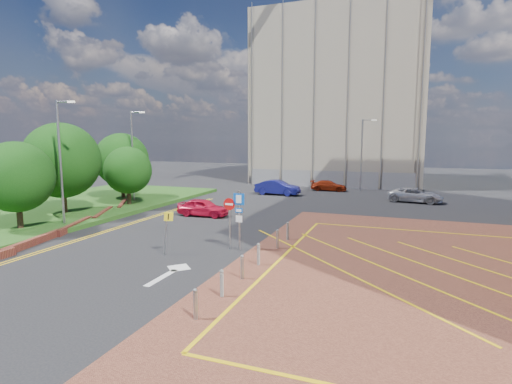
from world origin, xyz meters
The scene contains 19 objects.
ground centered at (0.00, 0.00, 0.00)m, with size 140.00×140.00×0.00m, color black.
grass_bed centered at (-18.00, 6.00, 0.15)m, with size 14.00×32.00×0.30m, color #234E19.
retaining_wall centered at (-11.80, 2.00, 0.20)m, with size 6.06×20.33×0.40m.
tree_a centered at (-14.00, 0.00, 3.50)m, with size 4.40×4.40×5.41m.
tree_b centered at (-15.50, 5.00, 4.24)m, with size 5.60×5.60×6.74m.
tree_c centered at (-13.50, 10.00, 3.19)m, with size 4.00×4.00×4.90m.
tree_d centered at (-16.50, 13.00, 3.87)m, with size 5.00×5.00×6.08m.
lamp_left_near centered at (-12.42, 2.00, 4.66)m, with size 1.53×0.16×8.00m.
lamp_left_far centered at (-14.42, 12.00, 4.66)m, with size 1.53×0.16×8.00m.
lamp_back centered at (4.08, 28.00, 4.36)m, with size 1.53×0.16×8.00m.
sign_cluster centered at (0.30, 0.98, 1.95)m, with size 1.17×0.12×3.20m.
warning_sign centered at (-2.60, -1.04, 1.43)m, with size 0.55×0.37×2.24m.
bollard_row centered at (2.30, -1.67, 0.47)m, with size 0.14×11.14×0.90m.
construction_building centered at (0.00, 40.00, 11.00)m, with size 21.20×19.20×22.00m, color #A89C89.
construction_fence centered at (1.00, 30.00, 1.00)m, with size 21.60×0.06×2.00m, color gray.
car_red_left centered at (-5.73, 8.76, 0.67)m, with size 1.58×3.93×1.34m, color red.
car_blue_back centered at (-3.84, 21.77, 0.77)m, with size 1.63×4.68×1.54m, color navy.
car_red_back centered at (0.62, 26.95, 0.58)m, with size 1.62×4.00×1.16m, color #9D270D.
car_silver_back centered at (9.60, 21.52, 0.67)m, with size 2.24×4.85×1.35m, color silver.
Camera 1 is at (8.43, -17.90, 5.87)m, focal length 28.00 mm.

